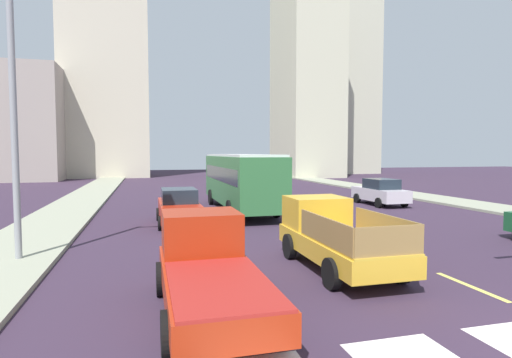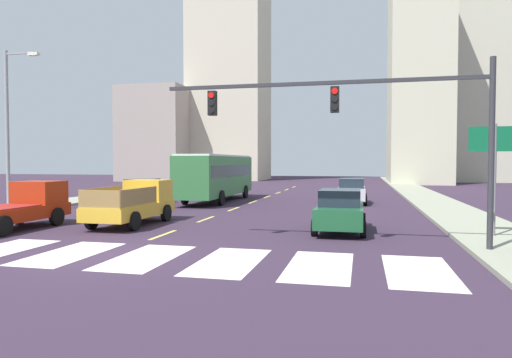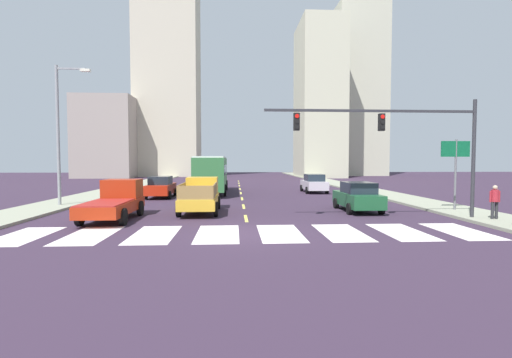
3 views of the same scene
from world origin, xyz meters
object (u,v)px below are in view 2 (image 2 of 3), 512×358
Objects in this scene: pickup_dark at (20,207)px; traffic_signal_gantry at (374,117)px; city_bus at (217,174)px; sedan_near_right at (352,191)px; pickup_stakebed at (136,203)px; sedan_far at (340,211)px; sedan_near_left at (143,192)px; direction_sign_green at (494,156)px; streetlight_left at (10,123)px.

pickup_dark is 14.96m from traffic_signal_gantry.
city_bus is 2.45× the size of sedan_near_right.
pickup_stakebed is 1.18× the size of sedan_near_right.
city_bus is at bearing 75.59° from pickup_dark.
traffic_signal_gantry reaches higher than pickup_dark.
pickup_stakebed is 0.49× the size of traffic_signal_gantry.
sedan_near_right is at bearing 48.98° from pickup_dark.
city_bus is 9.52m from sedan_near_right.
traffic_signal_gantry is (1.20, -3.51, 3.40)m from sedan_far.
direction_sign_green is at bearing -26.25° from sedan_near_left.
direction_sign_green is (5.48, -0.65, 2.17)m from sedan_far.
traffic_signal_gantry is 2.51× the size of direction_sign_green.
streetlight_left is (-9.09, 2.77, 4.03)m from pickup_stakebed.
streetlight_left reaches higher than pickup_dark.
sedan_far is (9.20, -0.35, -0.08)m from pickup_stakebed.
traffic_signal_gantry reaches higher than direction_sign_green.
pickup_dark is 1.24× the size of direction_sign_green.
sedan_near_left is 13.91m from sedan_near_right.
sedan_near_right is (9.45, 0.33, -1.09)m from city_bus.
sedan_far is at bearing 108.89° from traffic_signal_gantry.
sedan_near_right is at bearing 51.72° from pickup_stakebed.
city_bus is 19.85m from direction_sign_green.
streetlight_left is at bearing -134.76° from city_bus.
traffic_signal_gantry reaches higher than sedan_far.
pickup_dark is at bearing 174.23° from traffic_signal_gantry.
traffic_signal_gantry is (10.40, -3.86, 3.32)m from pickup_stakebed.
sedan_near_right is 16.80m from traffic_signal_gantry.
pickup_dark is 0.58× the size of streetlight_left.
sedan_near_right is at bearing 93.55° from traffic_signal_gantry.
pickup_stakebed is 11.58m from traffic_signal_gantry.
sedan_near_right is at bearing 17.79° from sedan_near_left.
streetlight_left reaches higher than sedan_near_left.
pickup_dark is at bearing -151.35° from pickup_stakebed.
direction_sign_green reaches higher than sedan_far.
sedan_far is at bearing 173.24° from direction_sign_green.
sedan_near_left is at bearing 113.31° from pickup_stakebed.
city_bus is at bearing 123.05° from traffic_signal_gantry.
sedan_near_left is at bearing -136.96° from city_bus.
pickup_dark is 8.23m from streetlight_left.
pickup_stakebed is 10.32m from streetlight_left.
pickup_dark is 1.18× the size of sedan_near_left.
streetlight_left is (-5.16, -5.72, 4.11)m from sedan_near_left.
city_bus is at bearing 44.96° from sedan_near_left.
sedan_far is (13.31, 2.04, -0.06)m from pickup_dark.
sedan_near_left is 0.42× the size of traffic_signal_gantry.
sedan_far is 0.49× the size of streetlight_left.
city_bus is (-0.07, 12.23, 1.02)m from pickup_stakebed.
pickup_stakebed is at bearing -127.91° from sedan_near_right.
pickup_dark is at bearing -133.23° from sedan_near_right.
traffic_signal_gantry is 20.59m from streetlight_left.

